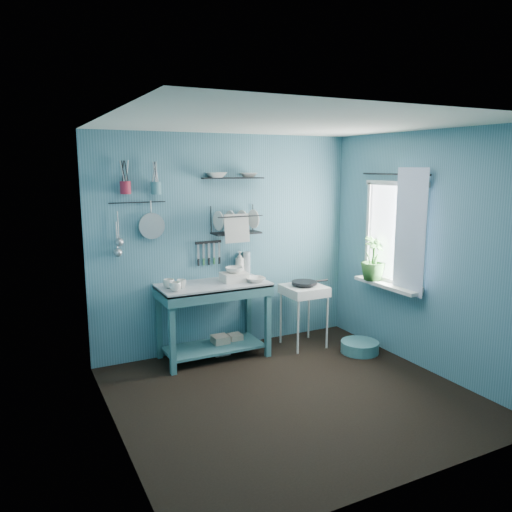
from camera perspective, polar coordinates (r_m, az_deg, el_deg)
name	(u,v)px	position (r m, az deg, el deg)	size (l,w,h in m)	color
floor	(292,395)	(4.91, 4.09, -15.59)	(3.20, 3.20, 0.00)	black
ceiling	(295,123)	(4.44, 4.52, 14.88)	(3.20, 3.20, 0.00)	silver
wall_back	(227,243)	(5.83, -3.32, 1.47)	(3.20, 3.20, 0.00)	#3D6C7E
wall_front	(415,308)	(3.35, 17.67, -5.66)	(3.20, 3.20, 0.00)	#3D6C7E
wall_left	(113,285)	(3.95, -16.07, -3.19)	(3.00, 3.00, 0.00)	#3D6C7E
wall_right	(425,252)	(5.50, 18.75, 0.40)	(3.00, 3.00, 0.00)	#3D6C7E
work_counter	(213,321)	(5.66, -4.89, -7.36)	(1.21, 0.61, 0.86)	#306065
mug_left	(175,287)	(5.23, -9.20, -3.49)	(0.12, 0.12, 0.10)	silver
mug_mid	(182,284)	(5.35, -8.51, -3.18)	(0.10, 0.10, 0.09)	silver
mug_right	(169,284)	(5.37, -9.93, -3.14)	(0.12, 0.12, 0.10)	silver
wash_tub	(234,277)	(5.61, -2.51, -2.41)	(0.28, 0.22, 0.10)	silver
tub_bowl	(234,270)	(5.59, -2.52, -1.61)	(0.20, 0.20, 0.06)	silver
soap_bottle	(240,264)	(5.85, -1.89, -0.87)	(0.12, 0.12, 0.30)	silver
water_bottle	(247,263)	(5.91, -1.09, -0.84)	(0.09, 0.09, 0.28)	#9DA9AF
counter_bowl	(255,280)	(5.58, -0.09, -2.71)	(0.22, 0.22, 0.05)	silver
hotplate_stand	(304,316)	(6.04, 5.47, -6.82)	(0.46, 0.46, 0.74)	silver
frying_pan	(304,283)	(5.93, 5.54, -3.06)	(0.30, 0.30, 0.04)	black
knife_strip	(208,242)	(5.70, -5.47, 1.57)	(0.32, 0.02, 0.03)	black
dish_rack	(236,220)	(5.70, -2.27, 4.15)	(0.55, 0.24, 0.32)	black
upper_shelf	(232,178)	(5.68, -2.72, 8.90)	(0.70, 0.18, 0.01)	black
shelf_bowl_left	(216,174)	(5.60, -4.58, 9.29)	(0.23, 0.23, 0.06)	silver
shelf_bowl_right	(248,176)	(5.76, -0.88, 9.10)	(0.20, 0.20, 0.05)	silver
utensil_cup_magenta	(125,188)	(5.33, -14.70, 7.57)	(0.11, 0.11, 0.13)	maroon
utensil_cup_teal	(156,188)	(5.41, -11.38, 7.62)	(0.11, 0.11, 0.13)	teal
colander	(152,226)	(5.45, -11.83, 3.38)	(0.28, 0.28, 0.03)	#A3A5AB
ladle_outer	(118,226)	(5.38, -15.49, 3.36)	(0.01, 0.01, 0.30)	#A3A5AB
ladle_inner	(117,236)	(5.39, -15.63, 2.19)	(0.01, 0.01, 0.30)	#A3A5AB
hook_rail	(138,202)	(5.42, -13.38, 5.98)	(0.01, 0.01, 0.60)	black
window_glass	(395,233)	(5.78, 15.57, 2.54)	(1.10, 1.10, 0.00)	white
windowsill	(386,285)	(5.83, 14.67, -3.25)	(0.16, 0.95, 0.04)	silver
curtain	(410,232)	(5.52, 17.18, 2.62)	(1.35, 1.35, 0.00)	white
curtain_rod	(394,174)	(5.71, 15.54, 8.99)	(0.02, 0.02, 1.05)	black
potted_plant	(373,258)	(5.93, 13.27, -0.28)	(0.28, 0.28, 0.51)	#2A5B24
storage_tin_large	(220,345)	(5.84, -4.10, -10.10)	(0.18, 0.18, 0.22)	gray
storage_tin_small	(235,342)	(5.95, -2.41, -9.81)	(0.15, 0.15, 0.20)	gray
floor_basin	(360,347)	(6.02, 11.76, -10.13)	(0.44, 0.44, 0.13)	teal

